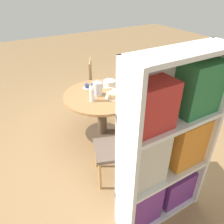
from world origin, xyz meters
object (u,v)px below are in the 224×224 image
cake_second (109,83)px  cup_c (124,84)px  chair_a (118,145)px  chair_b (98,83)px  cup_b (97,85)px  coffee_pot (98,88)px  cup_a (87,86)px  bookshelf (166,151)px  water_bottle (92,94)px  cake_main (115,94)px

cake_second → cup_c: (-0.19, 0.12, -0.01)m
chair_a → chair_b: 1.77m
cake_second → cup_b: 0.19m
coffee_pot → cup_a: 0.29m
chair_b → cup_a: (0.45, 0.51, 0.25)m
bookshelf → cup_a: 1.78m
chair_a → cake_second: (-0.49, -1.05, 0.26)m
cake_second → cup_c: size_ratio=1.82×
coffee_pot → cup_a: (0.04, -0.28, -0.08)m
cup_b → cup_c: same height
bookshelf → cup_c: bearing=69.4°
coffee_pot → cup_c: coffee_pot is taller
cake_second → cup_a: (0.34, -0.10, -0.01)m
chair_b → water_bottle: water_bottle is taller
chair_a → cup_a: bearing=-167.4°
water_bottle → cake_main: 0.33m
coffee_pot → water_bottle: size_ratio=0.92×
chair_a → water_bottle: (-0.05, -0.75, 0.32)m
chair_a → cup_a: 1.18m
chair_a → bookshelf: bookshelf is taller
chair_a → chair_b: bearing=-179.8°
coffee_pot → cup_a: coffee_pot is taller
water_bottle → chair_b: bearing=-121.2°
bookshelf → cake_second: bookshelf is taller
bookshelf → cake_main: (-0.26, -1.31, -0.08)m
water_bottle → cake_main: size_ratio=0.95×
chair_b → cup_c: (-0.08, 0.74, 0.25)m
cake_second → cup_b: bearing=-24.2°
chair_a → cup_b: bearing=-175.8°
bookshelf → cup_a: size_ratio=14.83×
chair_a → coffee_pot: bearing=-172.5°
chair_a → chair_b: (-0.60, -1.66, 0.00)m
water_bottle → cup_a: (-0.10, -0.40, -0.07)m
coffee_pot → chair_a: bearing=77.5°
cake_main → chair_b: bearing=-103.7°
cake_main → bookshelf: bearing=78.7°
bookshelf → cake_second: size_ratio=8.13×
cake_second → cup_b: (0.17, -0.08, -0.01)m
cake_second → cup_a: cake_second is taller
coffee_pot → water_bottle: (0.15, 0.12, -0.00)m
cup_a → coffee_pot: bearing=98.7°
cup_a → cup_b: same height
chair_b → cup_b: size_ratio=7.76×
cup_a → cake_main: bearing=114.4°
water_bottle → cup_b: bearing=-125.8°
cup_c → cup_b: bearing=-28.9°
bookshelf → chair_b: bearing=77.7°
bookshelf → cake_second: (-0.39, -1.68, -0.09)m
chair_b → cup_c: 0.78m
water_bottle → cake_second: (-0.44, -0.30, -0.06)m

